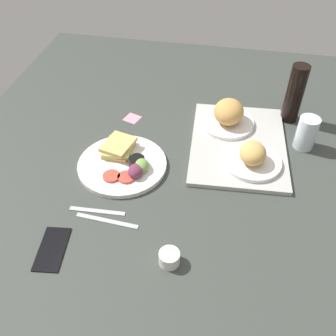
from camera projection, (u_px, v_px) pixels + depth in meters
ground_plane at (160, 175)px, 127.52cm from camera, size 190.00×150.00×3.00cm
serving_tray at (238, 144)px, 135.55cm from camera, size 46.95×35.71×1.60cm
bread_plate_near at (228, 115)px, 139.97cm from camera, size 20.13×20.13×9.98cm
bread_plate_far at (252, 157)px, 124.95cm from camera, size 19.38×19.38×8.26cm
plate_with_salad at (123, 162)px, 127.27cm from camera, size 29.73×29.73×5.40cm
drinking_glass at (306, 133)px, 131.91cm from camera, size 7.03×7.03×11.95cm
soda_bottle at (295, 94)px, 140.12cm from camera, size 6.40×6.40×22.64cm
espresso_cup at (169, 258)px, 99.86cm from camera, size 5.60×5.60×4.00cm
fork at (97, 211)px, 113.84cm from camera, size 2.25×17.05×0.50cm
knife at (107, 220)px, 111.15cm from camera, size 2.62×19.05×0.50cm
cell_phone at (52, 248)px, 103.91cm from camera, size 15.18×8.92×0.80cm
sticky_note at (132, 118)px, 148.07cm from camera, size 7.12×7.12×0.12cm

